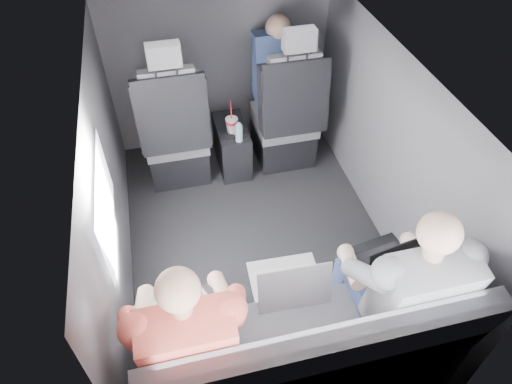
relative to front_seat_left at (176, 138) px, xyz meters
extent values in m
plane|color=black|center=(0.45, -0.84, -0.40)|extent=(2.60, 2.60, 0.00)
plane|color=#B2B2AD|center=(0.45, -0.84, 0.95)|extent=(2.60, 2.60, 0.00)
cube|color=#56565B|center=(-0.45, -0.84, 0.27)|extent=(0.02, 2.60, 1.35)
cube|color=#56565B|center=(1.35, -0.84, 0.27)|extent=(0.02, 2.60, 1.35)
cube|color=#56565B|center=(0.45, 0.46, 0.27)|extent=(1.80, 0.02, 1.35)
cube|color=#56565B|center=(0.45, -2.14, 0.27)|extent=(1.80, 0.02, 1.35)
cube|color=white|center=(-0.43, -1.14, 0.50)|extent=(0.02, 0.75, 0.42)
cube|color=black|center=(0.90, -0.17, 0.40)|extent=(0.35, 0.11, 0.59)
cube|color=black|center=(0.00, 0.08, -0.25)|extent=(0.46, 0.48, 0.30)
cube|color=#57575C|center=(0.00, 0.06, -0.02)|extent=(0.48, 0.46, 0.14)
cube|color=#57575C|center=(0.00, -0.14, 0.35)|extent=(0.38, 0.18, 0.61)
cube|color=black|center=(-0.22, -0.14, 0.32)|extent=(0.08, 0.21, 0.53)
cube|color=black|center=(0.22, -0.14, 0.32)|extent=(0.08, 0.21, 0.53)
cube|color=black|center=(0.00, -0.20, 0.34)|extent=(0.50, 0.11, 0.58)
cube|color=#57575C|center=(0.00, -0.18, 0.79)|extent=(0.22, 0.10, 0.15)
cube|color=black|center=(0.90, 0.08, -0.25)|extent=(0.46, 0.48, 0.30)
cube|color=#57575C|center=(0.90, 0.06, -0.02)|extent=(0.48, 0.46, 0.14)
cube|color=#57575C|center=(0.90, -0.14, 0.35)|extent=(0.38, 0.18, 0.61)
cube|color=black|center=(0.68, -0.14, 0.32)|extent=(0.08, 0.21, 0.53)
cube|color=black|center=(1.12, -0.14, 0.32)|extent=(0.08, 0.21, 0.53)
cube|color=black|center=(0.90, -0.20, 0.34)|extent=(0.50, 0.11, 0.58)
cube|color=#57575C|center=(0.90, -0.18, 0.79)|extent=(0.22, 0.10, 0.15)
cube|color=black|center=(0.45, 0.04, -0.20)|extent=(0.24, 0.48, 0.40)
cylinder|color=black|center=(0.40, -0.08, 0.00)|extent=(0.09, 0.09, 0.01)
cylinder|color=black|center=(0.51, -0.08, 0.00)|extent=(0.09, 0.09, 0.01)
cube|color=#57575C|center=(0.45, -1.86, -0.18)|extent=(1.60, 0.50, 0.45)
cube|color=#57575C|center=(0.45, -2.09, 0.28)|extent=(1.60, 0.17, 0.47)
cylinder|color=red|center=(0.44, -0.04, 0.11)|extent=(0.10, 0.10, 0.02)
cylinder|color=white|center=(0.44, -0.04, 0.13)|extent=(0.10, 0.10, 0.01)
cylinder|color=red|center=(0.44, -0.04, 0.21)|extent=(0.01, 0.01, 0.16)
cylinder|color=#9AB7D1|center=(0.47, -0.15, 0.07)|extent=(0.06, 0.06, 0.14)
cylinder|color=#9AB7D1|center=(0.47, -0.15, 0.15)|extent=(0.03, 0.03, 0.02)
cube|color=white|center=(-0.17, -1.63, 0.19)|extent=(0.42, 0.37, 0.02)
cube|color=silver|center=(-0.17, -1.64, 0.20)|extent=(0.31, 0.24, 0.00)
cube|color=white|center=(-0.17, -1.55, 0.20)|extent=(0.12, 0.09, 0.00)
cube|color=white|center=(-0.17, -1.78, 0.32)|extent=(0.34, 0.21, 0.24)
cube|color=silver|center=(-0.17, -1.78, 0.31)|extent=(0.30, 0.18, 0.20)
cube|color=#B3B2B7|center=(0.42, -1.59, 0.19)|extent=(0.38, 0.27, 0.02)
cube|color=silver|center=(0.42, -1.60, 0.20)|extent=(0.31, 0.15, 0.00)
cube|color=#B3B2B7|center=(0.42, -1.51, 0.20)|extent=(0.11, 0.06, 0.00)
cube|color=#B3B2B7|center=(0.42, -1.75, 0.32)|extent=(0.37, 0.09, 0.24)
cube|color=silver|center=(0.42, -1.74, 0.32)|extent=(0.32, 0.07, 0.21)
cube|color=black|center=(0.96, -1.57, 0.19)|extent=(0.34, 0.26, 0.02)
cube|color=black|center=(0.96, -1.59, 0.20)|extent=(0.27, 0.16, 0.00)
cube|color=black|center=(0.96, -1.51, 0.20)|extent=(0.10, 0.06, 0.00)
cube|color=black|center=(0.96, -1.71, 0.30)|extent=(0.32, 0.11, 0.21)
cube|color=silver|center=(0.96, -1.70, 0.30)|extent=(0.28, 0.09, 0.18)
cube|color=#2F2F33|center=(-0.23, -1.74, 0.11)|extent=(0.15, 0.43, 0.13)
cube|color=#2F2F33|center=(-0.01, -1.74, 0.11)|extent=(0.15, 0.43, 0.13)
cube|color=#2F2F33|center=(-0.23, -1.51, -0.18)|extent=(0.13, 0.13, 0.45)
cube|color=#2F2F33|center=(-0.01, -1.51, -0.18)|extent=(0.13, 0.13, 0.45)
cube|color=#DD5F48|center=(-0.12, -1.94, 0.35)|extent=(0.39, 0.27, 0.53)
sphere|color=#D7A886|center=(-0.12, -1.91, 0.74)|extent=(0.18, 0.18, 0.18)
cylinder|color=#D7A886|center=(-0.31, -1.66, 0.27)|extent=(0.11, 0.27, 0.12)
cylinder|color=#D7A886|center=(0.08, -1.66, 0.27)|extent=(0.11, 0.27, 0.12)
cube|color=navy|center=(0.84, -1.74, 0.12)|extent=(0.15, 0.45, 0.13)
cube|color=navy|center=(1.07, -1.74, 0.12)|extent=(0.15, 0.45, 0.13)
cube|color=navy|center=(0.84, -1.50, -0.18)|extent=(0.13, 0.13, 0.45)
cube|color=navy|center=(1.07, -1.50, -0.18)|extent=(0.13, 0.13, 0.45)
cube|color=slate|center=(0.95, -1.94, 0.37)|extent=(0.41, 0.28, 0.56)
sphere|color=#D5AA91|center=(0.95, -1.91, 0.77)|extent=(0.18, 0.18, 0.18)
cylinder|color=#D5AA91|center=(0.75, -1.66, 0.27)|extent=(0.12, 0.28, 0.12)
cylinder|color=#D5AA91|center=(1.16, -1.66, 0.27)|extent=(0.12, 0.28, 0.12)
cube|color=navy|center=(0.88, 0.24, 0.38)|extent=(0.38, 0.24, 0.55)
sphere|color=#D7A886|center=(0.88, 0.26, 0.68)|extent=(0.19, 0.19, 0.19)
cube|color=navy|center=(0.88, 0.30, 0.09)|extent=(0.32, 0.38, 0.11)
camera|label=1|loc=(-0.06, -2.91, 2.18)|focal=32.00mm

